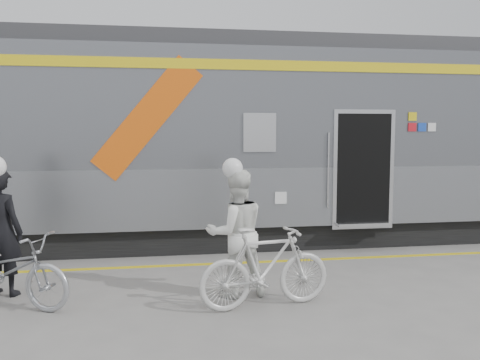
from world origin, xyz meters
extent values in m
plane|color=slate|center=(0.00, 0.00, 0.00)|extent=(90.00, 90.00, 0.00)
cube|color=black|center=(0.80, 4.20, 0.25)|extent=(24.00, 2.70, 0.50)
cube|color=#9EA0A5|center=(0.80, 4.20, 1.05)|extent=(24.00, 3.00, 1.10)
cube|color=slate|center=(0.80, 4.20, 2.70)|extent=(24.00, 3.00, 2.20)
cube|color=#38383A|center=(0.80, 4.20, 3.95)|extent=(24.00, 2.64, 0.30)
cube|color=yellow|center=(0.80, 2.69, 3.45)|extent=(24.00, 0.02, 0.18)
cube|color=#E2570D|center=(-1.00, 2.69, 2.50)|extent=(1.96, 0.01, 2.19)
cube|color=black|center=(1.00, 2.69, 2.25)|extent=(0.55, 0.02, 0.65)
cube|color=black|center=(3.00, 2.90, 1.55)|extent=(1.05, 0.45, 2.10)
cube|color=silver|center=(3.00, 2.69, 1.55)|extent=(1.20, 0.02, 2.25)
cylinder|color=silver|center=(2.30, 2.67, 1.55)|extent=(0.04, 0.04, 1.40)
cube|color=silver|center=(3.00, 2.65, 0.52)|extent=(1.05, 0.25, 0.06)
cube|color=yellow|center=(3.95, 2.69, 2.55)|extent=(0.16, 0.01, 0.16)
cube|color=red|center=(3.95, 2.69, 2.35)|extent=(0.16, 0.01, 0.16)
cube|color=#1B44B3|center=(4.15, 2.69, 2.35)|extent=(0.16, 0.01, 0.16)
cube|color=silver|center=(4.35, 2.69, 2.35)|extent=(0.16, 0.01, 0.16)
cube|color=silver|center=(1.40, 2.69, 1.05)|extent=(0.22, 0.01, 0.22)
cube|color=yellow|center=(0.00, 2.15, 0.00)|extent=(24.00, 0.12, 0.01)
imported|color=black|center=(-2.98, 1.00, 0.89)|extent=(0.77, 0.66, 1.78)
imported|color=#ACAFB4|center=(-2.78, 0.45, 0.49)|extent=(1.97, 1.37, 0.98)
imported|color=white|center=(0.23, 0.46, 0.88)|extent=(0.95, 0.80, 1.76)
imported|color=beige|center=(0.53, -0.09, 0.53)|extent=(1.83, 0.78, 1.06)
sphere|color=white|center=(0.23, 0.46, 1.90)|extent=(0.28, 0.28, 0.28)
camera|label=1|loc=(-0.80, -6.35, 2.29)|focal=38.00mm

